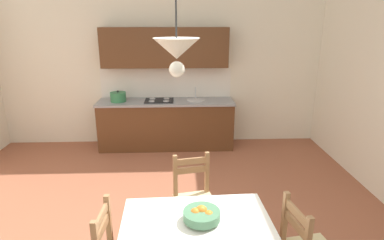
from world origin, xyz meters
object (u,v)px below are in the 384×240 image
at_px(kitchen_cabinetry, 166,103).
at_px(pendant_lamp, 177,50).
at_px(dining_chair_kitchen_side, 194,200).
at_px(fruit_bowl, 202,215).

relative_size(kitchen_cabinetry, pendant_lamp, 3.10).
bearing_deg(kitchen_cabinetry, pendant_lamp, -86.16).
relative_size(kitchen_cabinetry, dining_chair_kitchen_side, 2.68).
bearing_deg(kitchen_cabinetry, fruit_bowl, -83.23).
bearing_deg(fruit_bowl, pendant_lamp, -177.21).
bearing_deg(pendant_lamp, kitchen_cabinetry, 93.84).
relative_size(fruit_bowl, pendant_lamp, 0.37).
bearing_deg(pendant_lamp, dining_chair_kitchen_side, 78.92).
bearing_deg(dining_chair_kitchen_side, kitchen_cabinetry, 98.42).
distance_m(kitchen_cabinetry, dining_chair_kitchen_side, 2.77).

